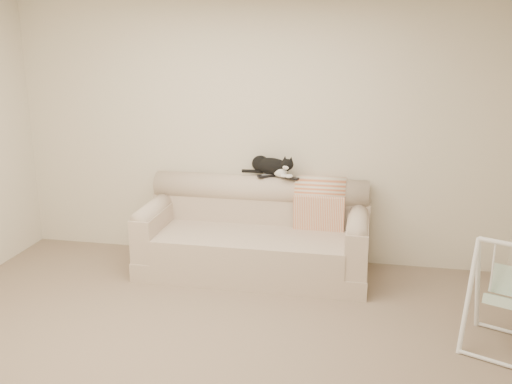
% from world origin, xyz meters
% --- Properties ---
extents(ground_plane, '(5.00, 5.00, 0.00)m').
position_xyz_m(ground_plane, '(0.00, 0.00, 0.00)').
color(ground_plane, '#7B695A').
rests_on(ground_plane, ground).
extents(room_shell, '(5.04, 4.04, 2.60)m').
position_xyz_m(room_shell, '(0.00, 0.00, 1.53)').
color(room_shell, beige).
rests_on(room_shell, ground).
extents(sofa, '(2.20, 0.93, 0.90)m').
position_xyz_m(sofa, '(0.06, 1.62, 0.35)').
color(sofa, '#C4AB99').
rests_on(sofa, ground).
extents(remote_a, '(0.18, 0.14, 0.03)m').
position_xyz_m(remote_a, '(0.13, 1.84, 0.91)').
color(remote_a, black).
rests_on(remote_a, sofa).
extents(remote_b, '(0.17, 0.12, 0.02)m').
position_xyz_m(remote_b, '(0.38, 1.81, 0.91)').
color(remote_b, black).
rests_on(remote_b, sofa).
extents(tuxedo_cat, '(0.55, 0.34, 0.22)m').
position_xyz_m(tuxedo_cat, '(0.18, 1.88, 1.00)').
color(tuxedo_cat, black).
rests_on(tuxedo_cat, sofa).
extents(throw_blanket, '(0.49, 0.38, 0.58)m').
position_xyz_m(throw_blanket, '(0.67, 1.84, 0.72)').
color(throw_blanket, '#D06D41').
rests_on(throw_blanket, sofa).
extents(baby_swing, '(0.68, 0.70, 0.84)m').
position_xyz_m(baby_swing, '(2.15, 0.52, 0.42)').
color(baby_swing, white).
rests_on(baby_swing, ground).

